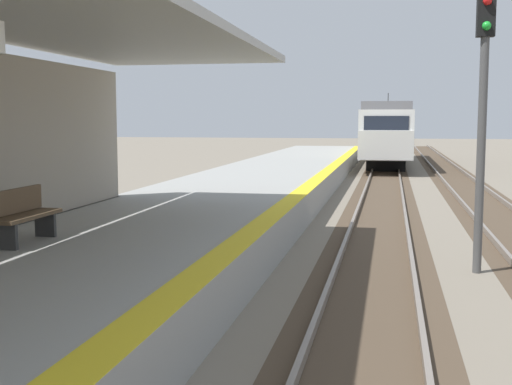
{
  "coord_description": "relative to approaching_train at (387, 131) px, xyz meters",
  "views": [
    {
      "loc": [
        2.16,
        5.0,
        2.9
      ],
      "look_at": [
        0.72,
        12.13,
        2.1
      ],
      "focal_mm": 46.97,
      "sensor_mm": 36.0,
      "label": 1
    }
  ],
  "objects": [
    {
      "name": "approaching_train",
      "position": [
        0.0,
        0.0,
        0.0
      ],
      "size": [
        2.93,
        19.6,
        4.76
      ],
      "color": "silver",
      "rests_on": "ground"
    },
    {
      "name": "track_pair_nearest_platform",
      "position": [
        -0.0,
        -29.5,
        -2.13
      ],
      "size": [
        2.34,
        120.0,
        0.16
      ],
      "color": "#4C3D2D",
      "rests_on": "ground"
    },
    {
      "name": "station_platform",
      "position": [
        -4.4,
        -33.5,
        -1.73
      ],
      "size": [
        5.0,
        80.0,
        0.91
      ],
      "color": "#999993",
      "rests_on": "ground"
    },
    {
      "name": "platform_bench",
      "position": [
        -5.59,
        -34.73,
        -0.8
      ],
      "size": [
        0.45,
        1.6,
        0.88
      ],
      "color": "brown",
      "rests_on": "station_platform"
    },
    {
      "name": "rail_signal_post",
      "position": [
        1.91,
        -31.47,
        1.02
      ],
      "size": [
        0.32,
        0.34,
        5.2
      ],
      "color": "#4C4C4C",
      "rests_on": "ground"
    }
  ]
}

